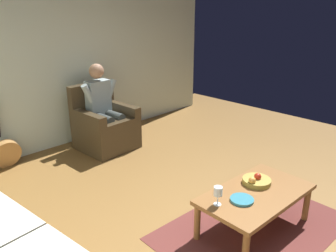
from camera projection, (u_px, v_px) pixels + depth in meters
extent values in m
plane|color=brown|center=(237.00, 227.00, 3.37)|extent=(7.46, 7.46, 0.00)
cube|color=silver|center=(60.00, 54.00, 4.99)|extent=(5.87, 0.06, 2.73)
cube|color=#5D2A26|center=(253.00, 228.00, 3.35)|extent=(1.88, 1.32, 0.01)
cube|color=#3F311F|center=(107.00, 136.00, 5.16)|extent=(0.76, 0.77, 0.39)
cube|color=#3F311F|center=(108.00, 121.00, 5.04)|extent=(0.52, 0.64, 0.10)
cube|color=#3F311F|center=(122.00, 111.00, 5.27)|extent=(0.14, 0.75, 0.24)
cube|color=#3F311F|center=(87.00, 121.00, 4.84)|extent=(0.14, 0.75, 0.24)
cube|color=#3F311F|center=(92.00, 101.00, 5.20)|extent=(0.75, 0.14, 0.56)
cube|color=#90A2A3|center=(98.00, 98.00, 5.06)|extent=(0.35, 0.19, 0.52)
sphere|color=#A87A5B|center=(96.00, 71.00, 4.93)|extent=(0.21, 0.21, 0.21)
cylinder|color=#373E3C|center=(113.00, 116.00, 5.08)|extent=(0.14, 0.41, 0.13)
cylinder|color=#373E3C|center=(123.00, 135.00, 5.04)|extent=(0.12, 0.12, 0.49)
cylinder|color=#90A2A3|center=(111.00, 89.00, 5.13)|extent=(0.20, 0.10, 0.29)
cylinder|color=#373E3C|center=(102.00, 119.00, 4.95)|extent=(0.14, 0.41, 0.13)
cylinder|color=#373E3C|center=(112.00, 139.00, 4.90)|extent=(0.12, 0.12, 0.49)
cylinder|color=#90A2A3|center=(88.00, 94.00, 4.85)|extent=(0.20, 0.10, 0.29)
cube|color=brown|center=(256.00, 194.00, 3.23)|extent=(1.15, 0.68, 0.04)
cylinder|color=brown|center=(307.00, 204.00, 3.43)|extent=(0.06, 0.06, 0.36)
cylinder|color=brown|center=(246.00, 251.00, 2.78)|extent=(0.06, 0.06, 0.36)
cylinder|color=brown|center=(261.00, 184.00, 3.80)|extent=(0.06, 0.06, 0.36)
cylinder|color=brown|center=(197.00, 222.00, 3.15)|extent=(0.06, 0.06, 0.36)
cylinder|color=#AF7C43|center=(6.00, 154.00, 4.55)|extent=(0.38, 0.19, 0.40)
cylinder|color=black|center=(7.00, 153.00, 4.51)|extent=(0.11, 0.03, 0.11)
cylinder|color=silver|center=(217.00, 204.00, 3.02)|extent=(0.07, 0.07, 0.01)
cylinder|color=silver|center=(218.00, 200.00, 3.01)|extent=(0.01, 0.01, 0.09)
cylinder|color=silver|center=(218.00, 191.00, 2.98)|extent=(0.08, 0.08, 0.08)
cylinder|color=#590C19|center=(218.00, 193.00, 2.98)|extent=(0.07, 0.07, 0.03)
cylinder|color=olive|center=(257.00, 181.00, 3.37)|extent=(0.28, 0.28, 0.05)
sphere|color=gold|center=(252.00, 180.00, 3.29)|extent=(0.07, 0.07, 0.07)
sphere|color=#B32A18|center=(258.00, 177.00, 3.36)|extent=(0.07, 0.07, 0.07)
cylinder|color=teal|center=(242.00, 200.00, 3.07)|extent=(0.21, 0.21, 0.02)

